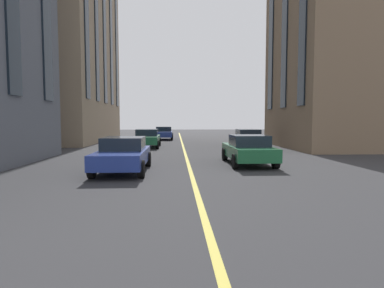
# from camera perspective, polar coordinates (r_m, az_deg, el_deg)

# --- Properties ---
(lane_centre_line) EXTENTS (80.00, 0.16, 0.01)m
(lane_centre_line) POSITION_cam_1_polar(r_m,az_deg,el_deg) (12.82, -0.23, -4.96)
(lane_centre_line) COLOR #D8C64C
(lane_centre_line) RESTS_ON ground_plane
(car_black_oncoming) EXTENTS (4.40, 1.95, 1.37)m
(car_black_oncoming) POSITION_cam_1_polar(r_m,az_deg,el_deg) (25.04, 9.75, 1.06)
(car_black_oncoming) COLOR black
(car_black_oncoming) RESTS_ON ground_plane
(car_green_parked_a) EXTENTS (4.40, 1.95, 1.37)m
(car_green_parked_a) POSITION_cam_1_polar(r_m,az_deg,el_deg) (24.87, -7.94, 1.06)
(car_green_parked_a) COLOR #1E6038
(car_green_parked_a) RESTS_ON ground_plane
(car_blue_mid) EXTENTS (4.40, 1.95, 1.37)m
(car_blue_mid) POSITION_cam_1_polar(r_m,az_deg,el_deg) (34.69, -4.98, 1.95)
(car_blue_mid) COLOR navy
(car_blue_mid) RESTS_ON ground_plane
(car_blue_trailing) EXTENTS (4.40, 1.95, 1.37)m
(car_blue_trailing) POSITION_cam_1_polar(r_m,az_deg,el_deg) (13.15, -12.03, -1.75)
(car_blue_trailing) COLOR navy
(car_blue_trailing) RESTS_ON ground_plane
(car_green_parked_b) EXTENTS (4.40, 1.95, 1.37)m
(car_green_parked_b) POSITION_cam_1_polar(r_m,az_deg,el_deg) (15.20, 9.88, -0.93)
(car_green_parked_b) COLOR #1E6038
(car_green_parked_b) RESTS_ON ground_plane
(building_left_near) EXTENTS (16.17, 9.84, 26.70)m
(building_left_near) POSITION_cam_1_polar(r_m,az_deg,el_deg) (36.38, -23.42, 21.96)
(building_left_near) COLOR gray
(building_left_near) RESTS_ON ground_plane
(building_right_near) EXTENTS (10.26, 8.93, 21.33)m
(building_right_near) POSITION_cam_1_polar(r_m,az_deg,el_deg) (28.31, 25.31, 21.53)
(building_right_near) COLOR #846B51
(building_right_near) RESTS_ON ground_plane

